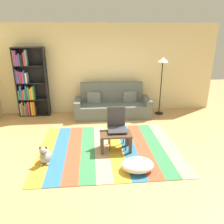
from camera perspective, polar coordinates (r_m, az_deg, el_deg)
ground_plane at (r=5.01m, az=1.26°, el=-9.14°), size 14.00×14.00×0.00m
back_wall at (r=7.00m, az=-1.10°, el=11.01°), size 6.80×0.10×2.70m
rug at (r=4.94m, az=-0.89°, el=-9.48°), size 3.03×2.43×0.01m
couch at (r=6.73m, az=0.08°, el=1.77°), size 2.26×0.80×1.00m
bookshelf at (r=7.07m, az=-20.79°, el=6.48°), size 0.90×0.28×2.04m
coffee_table at (r=4.76m, az=0.93°, el=-6.44°), size 0.67×0.42×0.39m
pouf at (r=4.22m, az=6.63°, el=-13.44°), size 0.60×0.49×0.21m
dog at (r=4.59m, az=-16.96°, el=-10.72°), size 0.22×0.35×0.40m
standing_lamp at (r=6.81m, az=12.89°, el=11.23°), size 0.32×0.32×1.75m
tv_remote at (r=4.76m, az=-0.16°, el=-5.16°), size 0.09×0.16×0.02m
folding_chair at (r=4.85m, az=1.19°, el=-3.12°), size 0.40×0.40×0.90m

